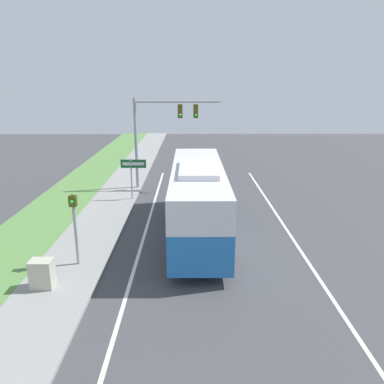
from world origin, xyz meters
TOP-DOWN VIEW (x-y plane):
  - ground_plane at (0.00, 0.00)m, footprint 80.00×80.00m
  - sidewalk at (-6.20, 0.00)m, footprint 2.80×80.00m
  - grass_verge at (-9.40, 0.00)m, footprint 3.60×80.00m
  - lane_divider_near at (-3.60, 0.00)m, footprint 0.14×30.00m
  - lane_divider_far at (3.60, 0.00)m, footprint 0.14×30.00m
  - bus at (-0.97, 2.01)m, footprint 2.62×10.58m
  - signal_gantry at (-3.30, 10.23)m, footprint 5.82×0.41m
  - pedestrian_signal at (-5.90, -1.49)m, footprint 0.28×0.34m
  - street_sign at (-4.93, 7.44)m, footprint 1.58×0.08m
  - utility_cabinet at (-6.65, -3.29)m, footprint 0.79×0.59m

SIDE VIEW (x-z plane):
  - ground_plane at x=0.00m, z-range 0.00..0.00m
  - lane_divider_near at x=-3.60m, z-range 0.00..0.01m
  - lane_divider_far at x=3.60m, z-range 0.00..0.01m
  - grass_verge at x=-9.40m, z-range 0.00..0.10m
  - sidewalk at x=-6.20m, z-range 0.00..0.12m
  - utility_cabinet at x=-6.65m, z-range 0.12..1.17m
  - street_sign at x=-4.93m, z-range 0.63..3.34m
  - bus at x=-0.97m, z-range 0.19..3.78m
  - pedestrian_signal at x=-5.90m, z-range 0.55..3.58m
  - signal_gantry at x=-3.30m, z-range 1.33..7.59m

